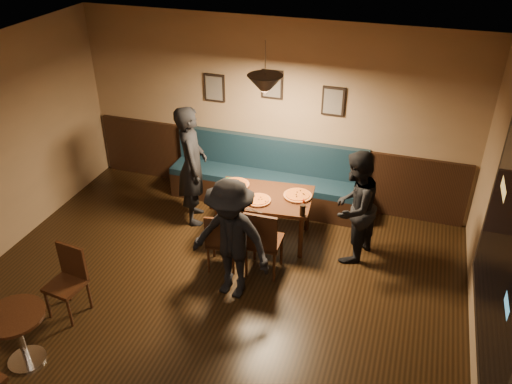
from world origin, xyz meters
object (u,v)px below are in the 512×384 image
at_px(diner_left, 192,166).
at_px(tabasco_bottle, 304,202).
at_px(cafe_table, 21,338).
at_px(cafe_chair_far, 65,284).
at_px(soda_glass, 303,210).
at_px(chair_near_left, 223,239).
at_px(diner_right, 354,207).
at_px(booth_bench, 266,175).
at_px(diner_front, 231,240).
at_px(dining_table, 264,217).
at_px(chair_near_right, 264,240).

xyz_separation_m(diner_left, tabasco_bottle, (1.70, -0.25, -0.14)).
distance_m(diner_left, cafe_table, 3.17).
bearing_deg(diner_left, cafe_chair_far, 141.22).
bearing_deg(soda_glass, chair_near_left, -153.91).
bearing_deg(cafe_table, tabasco_bottle, 50.88).
relative_size(diner_right, cafe_chair_far, 1.80).
bearing_deg(chair_near_left, diner_left, 121.54).
bearing_deg(diner_left, booth_bench, -74.14).
bearing_deg(soda_glass, booth_bench, 125.45).
bearing_deg(chair_near_left, cafe_chair_far, -144.97).
relative_size(diner_front, cafe_chair_far, 1.82).
bearing_deg(dining_table, diner_left, 166.39).
xyz_separation_m(booth_bench, chair_near_left, (-0.06, -1.66, -0.07)).
xyz_separation_m(soda_glass, tabasco_bottle, (-0.04, 0.21, -0.02)).
relative_size(diner_front, cafe_table, 2.39).
xyz_separation_m(dining_table, tabasco_bottle, (0.57, -0.10, 0.41)).
height_order(diner_right, soda_glass, diner_right).
relative_size(booth_bench, tabasco_bottle, 24.46).
xyz_separation_m(dining_table, diner_front, (-0.03, -1.21, 0.44)).
distance_m(chair_near_right, tabasco_bottle, 0.74).
distance_m(booth_bench, diner_front, 2.14).
height_order(dining_table, chair_near_left, chair_near_left).
height_order(chair_near_left, tabasco_bottle, chair_near_left).
distance_m(chair_near_left, cafe_table, 2.56).
height_order(booth_bench, cafe_table, booth_bench).
bearing_deg(chair_near_right, tabasco_bottle, 57.85).
bearing_deg(cafe_table, diner_right, 44.29).
height_order(booth_bench, soda_glass, booth_bench).
distance_m(chair_near_right, diner_right, 1.23).
relative_size(chair_near_right, diner_left, 0.54).
bearing_deg(dining_table, tabasco_bottle, -15.38).
bearing_deg(diner_right, diner_left, -77.12).
distance_m(diner_right, cafe_chair_far, 3.61).
xyz_separation_m(dining_table, diner_left, (-1.12, 0.16, 0.55)).
xyz_separation_m(diner_right, soda_glass, (-0.61, -0.27, -0.00)).
distance_m(diner_left, diner_right, 2.36).
height_order(booth_bench, tabasco_bottle, booth_bench).
bearing_deg(diner_left, chair_near_left, -163.28).
bearing_deg(diner_front, soda_glass, 63.90).
bearing_deg(soda_glass, cafe_chair_far, -141.57).
xyz_separation_m(dining_table, cafe_chair_far, (-1.70, -2.14, 0.08)).
relative_size(chair_near_left, cafe_table, 1.30).
distance_m(booth_bench, tabasco_bottle, 1.32).
height_order(dining_table, tabasco_bottle, tabasco_bottle).
bearing_deg(cafe_chair_far, cafe_table, 96.08).
relative_size(dining_table, tabasco_bottle, 10.56).
relative_size(diner_right, tabasco_bottle, 12.61).
distance_m(booth_bench, cafe_table, 4.08).
bearing_deg(chair_near_right, chair_near_left, -173.15).
height_order(chair_near_right, cafe_table, chair_near_right).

